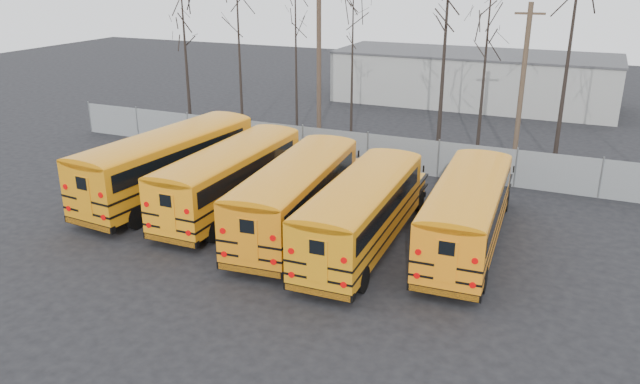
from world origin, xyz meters
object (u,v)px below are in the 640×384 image
at_px(bus_c, 298,190).
at_px(utility_pole_right, 522,84).
at_px(bus_a, 171,158).
at_px(utility_pole_left, 319,52).
at_px(bus_d, 364,207).
at_px(bus_b, 233,172).
at_px(bus_e, 468,207).

height_order(bus_c, utility_pole_right, utility_pole_right).
height_order(bus_a, utility_pole_left, utility_pole_left).
distance_m(bus_a, bus_d, 10.68).
bearing_deg(utility_pole_right, bus_a, -146.07).
bearing_deg(utility_pole_left, bus_c, -81.11).
bearing_deg(bus_b, bus_e, 0.43).
bearing_deg(bus_a, bus_c, -4.08).
distance_m(bus_c, utility_pole_left, 18.21).
height_order(bus_b, bus_c, bus_c).
xyz_separation_m(bus_b, utility_pole_left, (-2.63, 15.76, 3.43)).
distance_m(bus_e, utility_pole_left, 20.89).
bearing_deg(bus_e, bus_c, -174.30).
relative_size(bus_d, utility_pole_right, 1.23).
bearing_deg(bus_a, bus_d, -4.49).
relative_size(bus_a, bus_b, 1.10).
bearing_deg(bus_e, bus_a, 176.57).
xyz_separation_m(bus_a, bus_b, (3.58, -0.26, -0.16)).
distance_m(bus_c, bus_d, 3.22).
bearing_deg(utility_pole_left, bus_e, -61.66).
xyz_separation_m(bus_c, bus_d, (3.17, -0.60, -0.06)).
xyz_separation_m(bus_c, bus_e, (6.95, 1.03, -0.08)).
relative_size(bus_a, utility_pole_right, 1.37).
bearing_deg(utility_pole_left, utility_pole_right, -24.95).
distance_m(utility_pole_left, utility_pole_right, 13.99).
height_order(bus_e, utility_pole_right, utility_pole_right).
xyz_separation_m(bus_a, utility_pole_left, (0.95, 15.50, 3.28)).
bearing_deg(bus_e, utility_pole_left, 127.71).
height_order(bus_b, bus_e, bus_b).
distance_m(bus_a, bus_e, 14.31).
bearing_deg(utility_pole_left, bus_d, -73.13).
distance_m(bus_a, bus_b, 3.59).
bearing_deg(bus_a, utility_pole_right, 45.58).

